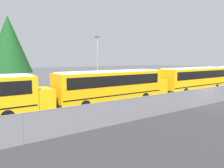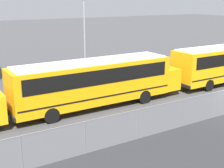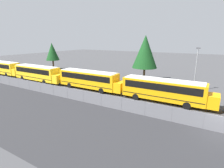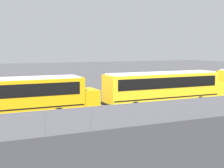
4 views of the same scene
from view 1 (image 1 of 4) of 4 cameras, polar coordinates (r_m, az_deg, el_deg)
ground_plane at (r=23.06m, az=23.15°, el=-5.06°), size 200.00×200.00×0.00m
fence at (r=22.90m, az=23.25°, el=-2.94°), size 119.37×0.07×1.69m
school_bus_3 at (r=21.45m, az=0.38°, el=-0.09°), size 12.79×2.50×3.29m
school_bus_4 at (r=31.05m, az=21.05°, el=1.54°), size 12.79×2.50×3.29m
light_pole at (r=29.56m, az=-3.82°, el=5.89°), size 0.60×0.24×7.41m
tree_0 at (r=29.20m, az=-25.40°, el=9.36°), size 5.23×5.23×9.58m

